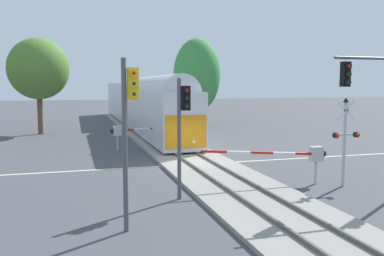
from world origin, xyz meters
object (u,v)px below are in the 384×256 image
(crossing_gate_far, at_px, (129,131))
(elm_centre_background, at_px, (197,75))
(crossing_gate_near, at_px, (302,155))
(oak_behind_train, at_px, (38,69))
(crossing_signal_mast, at_px, (345,133))
(traffic_signal_median, at_px, (183,119))
(traffic_signal_near_left, at_px, (129,117))
(commuter_train, at_px, (139,102))

(crossing_gate_far, height_order, elm_centre_background, elm_centre_background)
(crossing_gate_near, distance_m, oak_behind_train, 28.48)
(crossing_signal_mast, xyz_separation_m, traffic_signal_median, (-7.70, 0.10, 0.81))
(traffic_signal_near_left, bearing_deg, crossing_signal_mast, 16.55)
(crossing_gate_near, height_order, traffic_signal_near_left, traffic_signal_near_left)
(commuter_train, bearing_deg, oak_behind_train, -162.33)
(commuter_train, xyz_separation_m, elm_centre_background, (7.41, 2.65, 3.08))
(commuter_train, bearing_deg, crossing_gate_near, -83.35)
(commuter_train, xyz_separation_m, crossing_signal_mast, (4.98, -28.72, -0.26))
(traffic_signal_near_left, distance_m, oak_behind_train, 29.08)
(elm_centre_background, bearing_deg, oak_behind_train, -161.48)
(commuter_train, distance_m, traffic_signal_median, 28.76)
(crossing_signal_mast, bearing_deg, commuter_train, 99.83)
(crossing_gate_far, distance_m, traffic_signal_near_left, 16.65)
(traffic_signal_near_left, height_order, oak_behind_train, oak_behind_train)
(crossing_gate_near, bearing_deg, traffic_signal_near_left, -155.83)
(crossing_gate_far, bearing_deg, traffic_signal_near_left, -97.34)
(traffic_signal_median, xyz_separation_m, elm_centre_background, (10.13, 31.27, 2.53))
(commuter_train, bearing_deg, crossing_signal_mast, -80.17)
(crossing_gate_far, bearing_deg, oak_behind_train, 119.15)
(traffic_signal_near_left, relative_size, oak_behind_train, 0.61)
(crossing_gate_far, height_order, oak_behind_train, oak_behind_train)
(crossing_gate_far, bearing_deg, commuter_train, 78.28)
(crossing_signal_mast, height_order, traffic_signal_median, traffic_signal_median)
(traffic_signal_near_left, xyz_separation_m, traffic_signal_median, (2.59, 3.15, -0.38))
(crossing_gate_near, relative_size, crossing_signal_mast, 1.51)
(crossing_signal_mast, bearing_deg, crossing_gate_far, 121.60)
(traffic_signal_median, bearing_deg, crossing_gate_near, 6.60)
(crossing_gate_near, bearing_deg, elm_centre_background, 82.26)
(crossing_gate_far, xyz_separation_m, traffic_signal_median, (0.48, -13.20, 1.91))
(crossing_gate_far, relative_size, traffic_signal_near_left, 1.18)
(crossing_signal_mast, bearing_deg, crossing_gate_near, 155.43)
(elm_centre_background, xyz_separation_m, oak_behind_train, (-17.44, -5.84, 0.34))
(traffic_signal_near_left, relative_size, traffic_signal_median, 1.11)
(elm_centre_background, bearing_deg, crossing_signal_mast, -94.44)
(oak_behind_train, bearing_deg, traffic_signal_median, -73.97)
(elm_centre_background, bearing_deg, commuter_train, -160.35)
(commuter_train, distance_m, crossing_gate_far, 15.82)
(crossing_gate_near, xyz_separation_m, traffic_signal_median, (-5.97, -0.69, 1.89))
(commuter_train, distance_m, crossing_gate_near, 28.16)
(crossing_gate_far, relative_size, traffic_signal_median, 1.31)
(crossing_gate_near, relative_size, elm_centre_background, 0.61)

